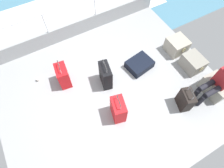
{
  "coord_description": "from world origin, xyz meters",
  "views": [
    {
      "loc": [
        1.77,
        -0.98,
        3.96
      ],
      "look_at": [
        -0.08,
        0.05,
        0.25
      ],
      "focal_mm": 29.48,
      "sensor_mm": 36.0,
      "label": 1
    }
  ],
  "objects_px": {
    "suitcase_1": "(139,64)",
    "suitcase_4": "(185,100)",
    "cargo_crate_1": "(193,63)",
    "suitcase_3": "(118,110)",
    "paper_cup": "(38,79)",
    "passenger_seated": "(218,82)",
    "cargo_crate_0": "(177,46)",
    "suitcase_0": "(63,76)",
    "cargo_crate_2": "(216,87)",
    "suitcase_2": "(106,75)"
  },
  "relations": [
    {
      "from": "suitcase_4",
      "to": "paper_cup",
      "type": "distance_m",
      "value": 3.54
    },
    {
      "from": "cargo_crate_2",
      "to": "suitcase_2",
      "type": "distance_m",
      "value": 2.59
    },
    {
      "from": "cargo_crate_0",
      "to": "suitcase_3",
      "type": "xyz_separation_m",
      "value": [
        0.86,
        -2.31,
        0.1
      ]
    },
    {
      "from": "suitcase_1",
      "to": "paper_cup",
      "type": "height_order",
      "value": "suitcase_1"
    },
    {
      "from": "cargo_crate_1",
      "to": "passenger_seated",
      "type": "distance_m",
      "value": 0.91
    },
    {
      "from": "suitcase_0",
      "to": "paper_cup",
      "type": "bearing_deg",
      "value": -123.0
    },
    {
      "from": "cargo_crate_2",
      "to": "paper_cup",
      "type": "relative_size",
      "value": 6.44
    },
    {
      "from": "suitcase_1",
      "to": "suitcase_4",
      "type": "relative_size",
      "value": 1.05
    },
    {
      "from": "cargo_crate_1",
      "to": "cargo_crate_2",
      "type": "relative_size",
      "value": 0.89
    },
    {
      "from": "suitcase_1",
      "to": "suitcase_3",
      "type": "height_order",
      "value": "suitcase_3"
    },
    {
      "from": "suitcase_0",
      "to": "suitcase_1",
      "type": "xyz_separation_m",
      "value": [
        0.5,
        1.85,
        -0.19
      ]
    },
    {
      "from": "cargo_crate_1",
      "to": "passenger_seated",
      "type": "height_order",
      "value": "passenger_seated"
    },
    {
      "from": "cargo_crate_2",
      "to": "passenger_seated",
      "type": "height_order",
      "value": "passenger_seated"
    },
    {
      "from": "cargo_crate_0",
      "to": "suitcase_2",
      "type": "relative_size",
      "value": 0.69
    },
    {
      "from": "cargo_crate_0",
      "to": "cargo_crate_2",
      "type": "height_order",
      "value": "cargo_crate_2"
    },
    {
      "from": "cargo_crate_1",
      "to": "suitcase_1",
      "type": "xyz_separation_m",
      "value": [
        -0.66,
        -1.16,
        -0.08
      ]
    },
    {
      "from": "cargo_crate_1",
      "to": "passenger_seated",
      "type": "bearing_deg",
      "value": -13.38
    },
    {
      "from": "cargo_crate_2",
      "to": "suitcase_4",
      "type": "xyz_separation_m",
      "value": [
        -0.08,
        -0.88,
        0.06
      ]
    },
    {
      "from": "cargo_crate_0",
      "to": "suitcase_2",
      "type": "distance_m",
      "value": 2.15
    },
    {
      "from": "suitcase_3",
      "to": "paper_cup",
      "type": "bearing_deg",
      "value": -143.68
    },
    {
      "from": "suitcase_4",
      "to": "suitcase_0",
      "type": "bearing_deg",
      "value": -131.59
    },
    {
      "from": "cargo_crate_1",
      "to": "suitcase_0",
      "type": "bearing_deg",
      "value": -111.11
    },
    {
      "from": "suitcase_0",
      "to": "paper_cup",
      "type": "xyz_separation_m",
      "value": [
        -0.38,
        -0.58,
        -0.24
      ]
    },
    {
      "from": "suitcase_1",
      "to": "paper_cup",
      "type": "relative_size",
      "value": 6.89
    },
    {
      "from": "suitcase_0",
      "to": "suitcase_4",
      "type": "distance_m",
      "value": 2.84
    },
    {
      "from": "cargo_crate_1",
      "to": "suitcase_3",
      "type": "height_order",
      "value": "suitcase_3"
    },
    {
      "from": "cargo_crate_0",
      "to": "paper_cup",
      "type": "relative_size",
      "value": 5.22
    },
    {
      "from": "paper_cup",
      "to": "suitcase_0",
      "type": "bearing_deg",
      "value": 57.0
    },
    {
      "from": "cargo_crate_2",
      "to": "suitcase_0",
      "type": "height_order",
      "value": "suitcase_0"
    },
    {
      "from": "cargo_crate_1",
      "to": "paper_cup",
      "type": "height_order",
      "value": "cargo_crate_1"
    },
    {
      "from": "passenger_seated",
      "to": "suitcase_1",
      "type": "relative_size",
      "value": 1.59
    },
    {
      "from": "suitcase_2",
      "to": "suitcase_3",
      "type": "distance_m",
      "value": 0.89
    },
    {
      "from": "cargo_crate_0",
      "to": "suitcase_4",
      "type": "relative_size",
      "value": 0.79
    },
    {
      "from": "passenger_seated",
      "to": "suitcase_2",
      "type": "height_order",
      "value": "passenger_seated"
    },
    {
      "from": "cargo_crate_2",
      "to": "suitcase_3",
      "type": "distance_m",
      "value": 2.38
    },
    {
      "from": "suitcase_1",
      "to": "paper_cup",
      "type": "distance_m",
      "value": 2.59
    },
    {
      "from": "suitcase_0",
      "to": "cargo_crate_1",
      "type": "bearing_deg",
      "value": 68.89
    },
    {
      "from": "cargo_crate_1",
      "to": "suitcase_4",
      "type": "height_order",
      "value": "suitcase_4"
    },
    {
      "from": "cargo_crate_2",
      "to": "suitcase_0",
      "type": "distance_m",
      "value": 3.59
    },
    {
      "from": "cargo_crate_2",
      "to": "suitcase_4",
      "type": "relative_size",
      "value": 0.98
    },
    {
      "from": "suitcase_1",
      "to": "suitcase_4",
      "type": "xyz_separation_m",
      "value": [
        1.39,
        0.28,
        0.16
      ]
    },
    {
      "from": "cargo_crate_1",
      "to": "suitcase_0",
      "type": "distance_m",
      "value": 3.23
    },
    {
      "from": "cargo_crate_0",
      "to": "paper_cup",
      "type": "xyz_separation_m",
      "value": [
        -0.9,
        -3.6,
        -0.15
      ]
    },
    {
      "from": "suitcase_3",
      "to": "cargo_crate_1",
      "type": "bearing_deg",
      "value": 95.23
    },
    {
      "from": "suitcase_3",
      "to": "passenger_seated",
      "type": "bearing_deg",
      "value": 74.35
    },
    {
      "from": "paper_cup",
      "to": "suitcase_4",
      "type": "bearing_deg",
      "value": 50.08
    },
    {
      "from": "cargo_crate_2",
      "to": "suitcase_3",
      "type": "relative_size",
      "value": 0.85
    },
    {
      "from": "cargo_crate_1",
      "to": "suitcase_2",
      "type": "relative_size",
      "value": 0.76
    },
    {
      "from": "cargo_crate_0",
      "to": "suitcase_4",
      "type": "bearing_deg",
      "value": -33.03
    },
    {
      "from": "cargo_crate_0",
      "to": "suitcase_1",
      "type": "relative_size",
      "value": 0.76
    }
  ]
}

